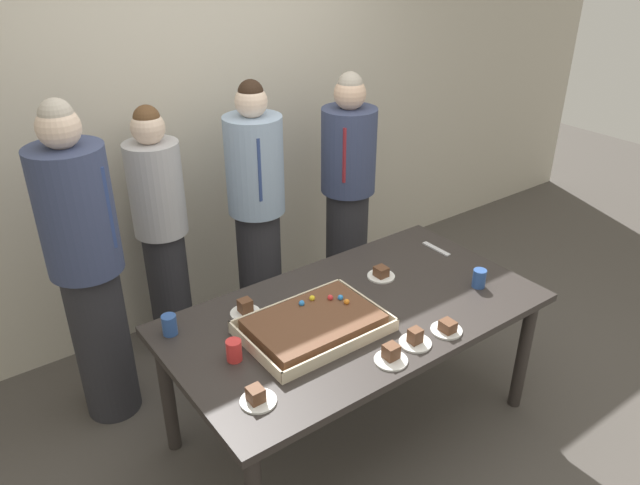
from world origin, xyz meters
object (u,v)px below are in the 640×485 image
Objects in this scene: person_serving_front at (257,212)px; drink_cup_nearest at (169,325)px; plated_slice_far_right at (447,328)px; cake_server_utensil at (436,249)px; drink_cup_middle at (234,350)px; plated_slice_center_back at (257,398)px; sheet_cake at (314,325)px; person_green_shirt_behind at (348,193)px; person_striped_tie_right at (162,232)px; plated_slice_center_front at (391,356)px; plated_slice_far_left at (381,274)px; drink_cup_far_end at (479,278)px; party_table at (355,323)px; plated_slice_near_left at (415,340)px; person_left_edge_reaching at (87,268)px; plated_slice_near_right at (245,309)px.

drink_cup_nearest is at bearing -33.77° from person_serving_front.
cake_server_utensil is (0.56, 0.61, -0.02)m from plated_slice_far_right.
plated_slice_center_back is at bearing -101.53° from drink_cup_middle.
sheet_cake is 1.09m from cake_server_utensil.
plated_slice_center_back is 1.98m from person_green_shirt_behind.
person_striped_tie_right is at bearing 99.35° from sheet_cake.
plated_slice_center_front is at bearing -11.12° from plated_slice_center_back.
drink_cup_far_end is (0.35, -0.38, 0.03)m from plated_slice_far_left.
person_striped_tie_right is at bearing 111.06° from party_table.
person_green_shirt_behind is (-0.03, 0.80, 0.09)m from cake_server_utensil.
plated_slice_center_front is at bearing 9.86° from person_serving_front.
plated_slice_far_right is 0.09× the size of person_serving_front.
plated_slice_far_right is 1.51m from person_green_shirt_behind.
plated_slice_near_left is 1.67m from person_left_edge_reaching.
person_serving_front is 1.06× the size of person_striped_tie_right.
party_table is 0.56m from plated_slice_near_right.
plated_slice_far_right is 1.50× the size of drink_cup_far_end.
drink_cup_nearest is 1.16m from person_serving_front.
person_striped_tie_right is (-1.27, 1.03, 0.07)m from cake_server_utensil.
cake_server_utensil is at bearing 47.11° from person_green_shirt_behind.
person_green_shirt_behind reaches higher than plated_slice_center_front.
drink_cup_nearest is 0.06× the size of person_serving_front.
plated_slice_center_front is at bearing -127.88° from plated_slice_far_left.
plated_slice_far_left is 1.00× the size of plated_slice_far_right.
person_serving_front is (0.21, 1.48, 0.09)m from plated_slice_center_front.
plated_slice_center_back is at bearing 172.87° from plated_slice_near_left.
plated_slice_far_right is 1.50× the size of drink_cup_nearest.
party_table is 9.40× the size of cake_server_utensil.
plated_slice_far_left is at bearing -174.30° from cake_server_utensil.
person_green_shirt_behind is (0.76, 1.01, 0.18)m from party_table.
person_green_shirt_behind is at bearing 92.33° from cake_server_utensil.
plated_slice_near_left reaches higher than plated_slice_center_back.
plated_slice_center_back is 1.50× the size of drink_cup_far_end.
plated_slice_near_left is 0.75× the size of cake_server_utensil.
drink_cup_far_end is 0.06× the size of person_striped_tie_right.
cake_server_utensil is at bearing 33.68° from plated_slice_center_front.
plated_slice_center_front is at bearing -4.22° from person_left_edge_reaching.
plated_slice_near_right is at bearing 134.75° from plated_slice_far_right.
plated_slice_near_right reaches higher than cake_server_utensil.
person_green_shirt_behind is (1.43, 1.00, 0.05)m from drink_cup_middle.
party_table is 12.54× the size of plated_slice_near_left.
plated_slice_far_right is at bearing 14.08° from person_striped_tie_right.
sheet_cake is at bearing -59.72° from plated_slice_near_right.
plated_slice_center_front reaches higher than plated_slice_center_back.
sheet_cake is at bearing 111.31° from plated_slice_center_front.
drink_cup_nearest is (-0.87, 0.74, 0.03)m from plated_slice_near_left.
person_striped_tie_right is at bearing 128.15° from drink_cup_far_end.
sheet_cake is at bearing -162.37° from plated_slice_far_left.
sheet_cake reaches higher than plated_slice_near_right.
person_serving_front reaches higher than person_green_shirt_behind.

